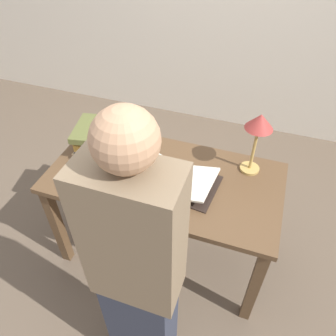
{
  "coord_description": "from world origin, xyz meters",
  "views": [
    {
      "loc": [
        0.48,
        -1.33,
        2.11
      ],
      "look_at": [
        0.03,
        -0.01,
        0.83
      ],
      "focal_mm": 35.0,
      "sensor_mm": 36.0,
      "label": 1
    }
  ],
  "objects": [
    {
      "name": "coffee_mug",
      "position": [
        -0.23,
        -0.06,
        0.8
      ],
      "size": [
        0.09,
        0.12,
        0.09
      ],
      "rotation": [
        0.0,
        0.0,
        1.17
      ],
      "color": "#4C7F5B",
      "rests_on": "reading_desk"
    },
    {
      "name": "open_book",
      "position": [
        0.04,
        -0.02,
        0.77
      ],
      "size": [
        0.59,
        0.36,
        0.08
      ],
      "rotation": [
        0.0,
        0.0,
        -0.1
      ],
      "color": "black",
      "rests_on": "reading_desk"
    },
    {
      "name": "ground_plane",
      "position": [
        0.0,
        0.0,
        0.0
      ],
      "size": [
        12.0,
        12.0,
        0.0
      ],
      "primitive_type": "plane",
      "color": "brown"
    },
    {
      "name": "pencil",
      "position": [
        0.07,
        -0.22,
        0.75
      ],
      "size": [
        0.03,
        0.14,
        0.01
      ],
      "rotation": [
        0.0,
        0.0,
        0.19
      ],
      "color": "gold",
      "rests_on": "reading_desk"
    },
    {
      "name": "reading_desk",
      "position": [
        0.0,
        0.0,
        0.65
      ],
      "size": [
        1.39,
        0.71,
        0.75
      ],
      "color": "brown",
      "rests_on": "ground_plane"
    },
    {
      "name": "book_standing_upright",
      "position": [
        -0.28,
        0.12,
        0.86
      ],
      "size": [
        0.07,
        0.17,
        0.21
      ],
      "rotation": [
        0.0,
        0.0,
        -0.19
      ],
      "color": "#1E284C",
      "rests_on": "reading_desk"
    },
    {
      "name": "reading_lamp",
      "position": [
        0.47,
        0.22,
        1.07
      ],
      "size": [
        0.16,
        0.16,
        0.4
      ],
      "color": "tan",
      "rests_on": "reading_desk"
    },
    {
      "name": "book_stack_tall",
      "position": [
        -0.5,
        0.08,
        0.85
      ],
      "size": [
        0.27,
        0.32,
        0.19
      ],
      "color": "tan",
      "rests_on": "reading_desk"
    },
    {
      "name": "person_reader",
      "position": [
        0.13,
        -0.71,
        0.83
      ],
      "size": [
        0.36,
        0.22,
        1.66
      ],
      "rotation": [
        0.0,
        0.0,
        3.14
      ],
      "color": "#2D3342",
      "rests_on": "ground_plane"
    }
  ]
}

